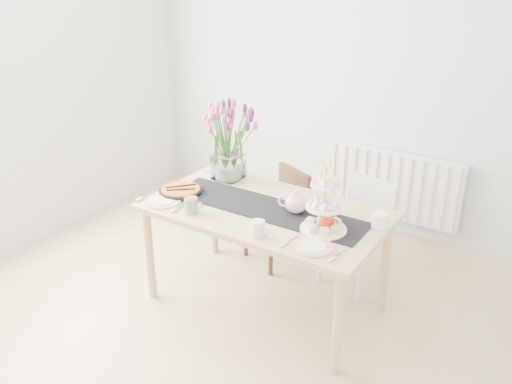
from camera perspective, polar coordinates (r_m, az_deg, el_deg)
The scene contains 16 objects.
room_shell at distance 2.98m, azimuth -8.01°, elevation 3.80°, with size 4.50×4.50×4.50m.
radiator at distance 4.88m, azimuth 14.15°, elevation 0.71°, with size 1.20×0.08×0.60m, color white.
dining_table at distance 3.64m, azimuth 1.00°, elevation -2.84°, with size 1.60×0.90×0.75m.
chair_brown at distance 4.34m, azimuth 2.95°, elevation -1.80°, with size 0.51×0.51×0.75m.
chair_white at distance 4.11m, azimuth 11.12°, elevation -3.36°, with size 0.47×0.47×0.80m.
table_runner at distance 3.61m, azimuth 1.01°, elevation -1.70°, with size 1.40×0.35×0.01m, color black.
tulip_vase at distance 3.96m, azimuth -3.04°, elevation 6.61°, with size 0.70×0.70×0.60m.
cake_stand at distance 3.30m, azimuth 7.18°, elevation -2.24°, with size 0.29×0.29×0.42m.
teapot at distance 3.52m, azimuth 4.25°, elevation -1.17°, with size 0.24×0.19×0.16m, color silver, non-canonical shape.
cream_jug at distance 3.43m, azimuth 12.88°, elevation -2.94°, with size 0.10×0.10×0.10m, color white.
tart_tin at distance 3.87m, azimuth -7.94°, elevation 0.13°, with size 0.31×0.31×0.04m.
mug_grey at distance 3.56m, azimuth -6.84°, elevation -1.41°, with size 0.09×0.09×0.10m, color gray.
mug_white at distance 3.25m, azimuth 0.19°, elevation -3.88°, with size 0.08×0.08×0.10m, color silver.
mug_orange at distance 3.34m, azimuth 7.35°, elevation -3.22°, with size 0.09×0.09×0.10m, color red.
plate_left at distance 3.75m, azimuth -9.79°, elevation -0.97°, with size 0.25×0.25×0.01m, color white.
plate_right at distance 3.16m, azimuth 5.98°, elevation -5.75°, with size 0.24×0.24×0.01m, color silver.
Camera 1 is at (1.85, -2.11, 2.32)m, focal length 38.00 mm.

